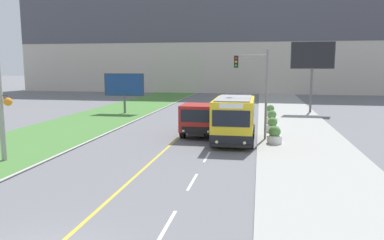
# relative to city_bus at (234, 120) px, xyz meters

# --- Properties ---
(apartment_block_background) EXTENTS (80.00, 8.04, 25.87)m
(apartment_block_background) POSITION_rel_city_bus_xyz_m (-3.96, 46.47, 11.42)
(apartment_block_background) COLOR beige
(apartment_block_background) RESTS_ON ground_plane
(city_bus) EXTENTS (2.68, 5.46, 3.00)m
(city_bus) POSITION_rel_city_bus_xyz_m (0.00, 0.00, 0.00)
(city_bus) COLOR yellow
(city_bus) RESTS_ON ground_plane
(dump_truck) EXTENTS (2.54, 6.97, 2.36)m
(dump_truck) POSITION_rel_city_bus_xyz_m (-2.53, 2.20, -0.31)
(dump_truck) COLOR black
(dump_truck) RESTS_ON ground_plane
(traffic_light_mast) EXTENTS (2.28, 0.32, 6.12)m
(traffic_light_mast) POSITION_rel_city_bus_xyz_m (1.43, 1.29, 2.37)
(traffic_light_mast) COLOR slate
(traffic_light_mast) RESTS_ON ground_plane
(billboard_large) EXTENTS (4.49, 0.24, 7.52)m
(billboard_large) POSITION_rel_city_bus_xyz_m (7.03, 17.23, 4.25)
(billboard_large) COLOR #59595B
(billboard_large) RESTS_ON ground_plane
(billboard_small) EXTENTS (4.30, 0.24, 4.21)m
(billboard_small) POSITION_rel_city_bus_xyz_m (-12.43, 13.16, 1.42)
(billboard_small) COLOR #59595B
(billboard_small) RESTS_ON ground_plane
(planter_round_near) EXTENTS (0.95, 0.95, 1.15)m
(planter_round_near) POSITION_rel_city_bus_xyz_m (2.64, -0.07, -0.93)
(planter_round_near) COLOR silver
(planter_round_near) RESTS_ON sidewalk_right
(planter_round_second) EXTENTS (0.91, 0.91, 1.10)m
(planter_round_second) POSITION_rel_city_bus_xyz_m (2.64, 4.23, -0.95)
(planter_round_second) COLOR silver
(planter_round_second) RESTS_ON sidewalk_right
(planter_round_third) EXTENTS (0.95, 0.95, 1.13)m
(planter_round_third) POSITION_rel_city_bus_xyz_m (2.73, 8.53, -0.94)
(planter_round_third) COLOR silver
(planter_round_third) RESTS_ON sidewalk_right
(planter_round_far) EXTENTS (0.92, 0.92, 1.16)m
(planter_round_far) POSITION_rel_city_bus_xyz_m (2.71, 12.83, -0.92)
(planter_round_far) COLOR silver
(planter_round_far) RESTS_ON sidewalk_right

